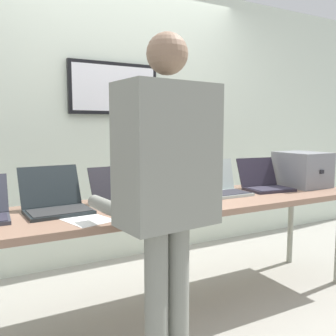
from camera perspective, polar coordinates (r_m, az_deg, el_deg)
ground at (r=2.68m, az=1.55°, el=-21.74°), size 8.00×8.00×0.04m
back_wall at (r=3.39m, az=-8.01°, el=7.39°), size 8.00×0.11×2.60m
workbench at (r=2.42m, az=1.60°, el=-6.50°), size 2.88×0.70×0.75m
equipment_box at (r=3.20m, az=20.56°, el=-0.19°), size 0.33×0.39×0.29m
laptop_station_1 at (r=2.22m, az=-17.50°, el=-5.13°), size 0.38×0.39×0.26m
laptop_station_2 at (r=2.30m, az=-7.37°, el=-4.56°), size 0.36×0.37×0.24m
laptop_station_3 at (r=2.49m, az=0.43°, el=-3.65°), size 0.37×0.37×0.24m
laptop_station_4 at (r=2.70m, az=8.68°, el=-2.88°), size 0.32×0.30×0.25m
laptop_station_5 at (r=2.96m, az=15.09°, el=-2.23°), size 0.37×0.37×0.24m
person at (r=1.63m, az=-0.30°, el=-2.10°), size 0.48×0.62×1.66m
paper_sheet at (r=2.00m, az=-13.04°, el=-7.92°), size 0.28×0.34×0.00m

